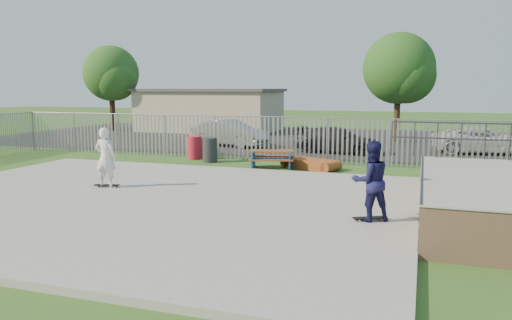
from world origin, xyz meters
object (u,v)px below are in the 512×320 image
(trash_bin_red, at_px, (194,148))
(trash_bin_grey, at_px, (210,150))
(tree_mid, at_px, (399,69))
(picnic_table, at_px, (272,159))
(tree_left, at_px, (111,74))
(skater_white, at_px, (106,157))
(car_dark, at_px, (338,140))
(car_white, at_px, (482,140))
(funbox, at_px, (311,164))
(skater_navy, at_px, (371,181))
(car_silver, at_px, (229,133))

(trash_bin_red, bearing_deg, trash_bin_grey, -30.39)
(trash_bin_red, height_order, tree_mid, tree_mid)
(picnic_table, distance_m, trash_bin_red, 4.44)
(picnic_table, height_order, trash_bin_grey, trash_bin_grey)
(tree_left, height_order, skater_white, tree_left)
(car_dark, bearing_deg, car_white, -66.15)
(funbox, bearing_deg, tree_left, 167.54)
(trash_bin_grey, distance_m, skater_navy, 11.43)
(funbox, relative_size, trash_bin_grey, 2.06)
(skater_navy, height_order, skater_white, same)
(car_dark, bearing_deg, trash_bin_grey, 142.89)
(skater_navy, bearing_deg, skater_white, -38.26)
(picnic_table, distance_m, skater_white, 7.07)
(trash_bin_grey, xyz_separation_m, car_silver, (-1.38, 5.83, 0.22))
(car_silver, height_order, car_dark, car_silver)
(skater_navy, relative_size, skater_white, 1.00)
(trash_bin_grey, xyz_separation_m, skater_navy, (7.79, -8.35, 0.56))
(skater_white, bearing_deg, picnic_table, -125.85)
(funbox, distance_m, skater_white, 8.32)
(tree_mid, bearing_deg, trash_bin_red, -128.76)
(car_dark, bearing_deg, skater_navy, -159.85)
(picnic_table, relative_size, car_dark, 0.47)
(trash_bin_red, bearing_deg, skater_white, -85.82)
(picnic_table, relative_size, skater_navy, 1.10)
(trash_bin_grey, bearing_deg, tree_left, 137.14)
(trash_bin_grey, xyz_separation_m, car_white, (11.73, 6.90, 0.14))
(trash_bin_grey, bearing_deg, car_white, 30.46)
(trash_bin_grey, bearing_deg, skater_navy, -46.98)
(trash_bin_grey, height_order, tree_left, tree_left)
(picnic_table, distance_m, tree_mid, 13.35)
(car_white, height_order, tree_left, tree_left)
(trash_bin_red, height_order, car_silver, car_silver)
(skater_navy, bearing_deg, trash_bin_grey, -75.41)
(funbox, relative_size, car_dark, 0.50)
(funbox, height_order, trash_bin_grey, trash_bin_grey)
(trash_bin_red, bearing_deg, car_dark, 35.88)
(skater_white, bearing_deg, car_white, -136.35)
(trash_bin_grey, bearing_deg, skater_white, -94.21)
(trash_bin_red, xyz_separation_m, skater_navy, (8.85, -8.97, 0.57))
(car_dark, relative_size, skater_white, 2.33)
(car_silver, bearing_deg, trash_bin_grey, -152.42)
(car_silver, xyz_separation_m, car_dark, (6.23, -0.94, -0.09))
(trash_bin_red, bearing_deg, tree_mid, 51.24)
(trash_bin_red, bearing_deg, funbox, -10.59)
(trash_bin_grey, relative_size, tree_left, 0.17)
(picnic_table, bearing_deg, car_silver, 109.60)
(car_white, relative_size, skater_white, 2.51)
(trash_bin_red, bearing_deg, picnic_table, -19.89)
(funbox, distance_m, car_silver, 8.71)
(picnic_table, xyz_separation_m, funbox, (1.53, 0.45, -0.18))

